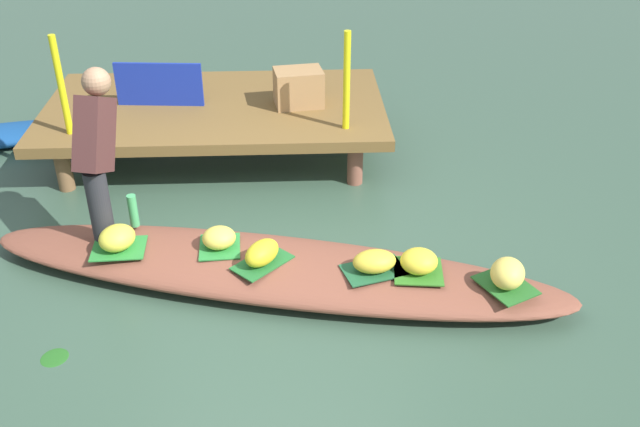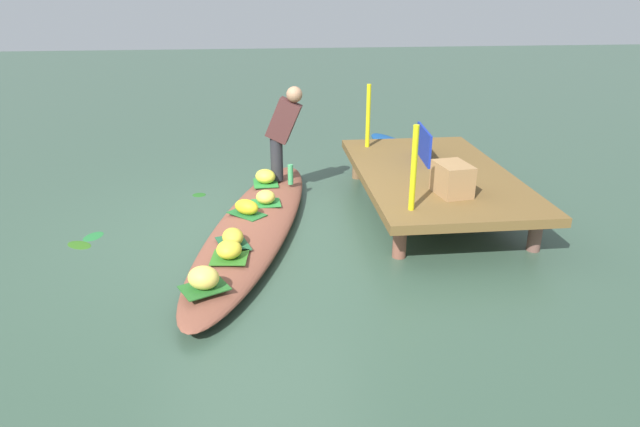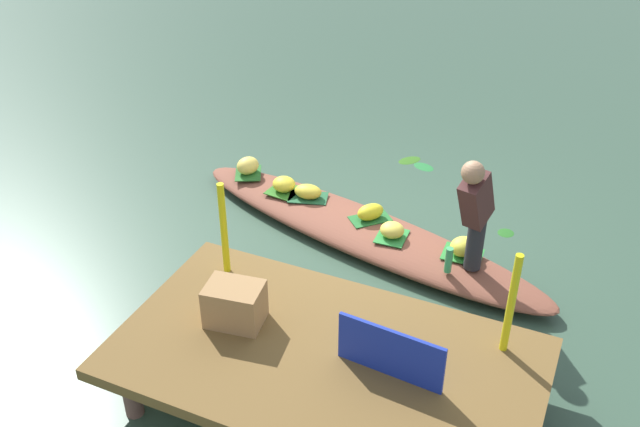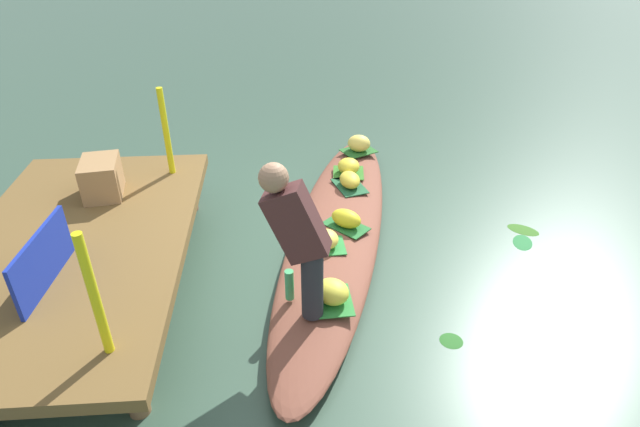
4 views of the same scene
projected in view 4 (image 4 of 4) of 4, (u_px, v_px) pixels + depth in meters
canal_water at (336, 243)px, 5.16m from camera, size 40.00×40.00×0.00m
dock_platform at (74, 250)px, 4.33m from camera, size 3.20×1.80×0.49m
vendor_boat at (336, 233)px, 5.10m from camera, size 4.35×1.81×0.22m
leaf_mat_0 at (332, 301)px, 4.10m from camera, size 0.39×0.32×0.01m
banana_bunch_0 at (332, 292)px, 4.05m from camera, size 0.35×0.36×0.18m
leaf_mat_1 at (346, 226)px, 4.99m from camera, size 0.46×0.46×0.01m
banana_bunch_1 at (346, 219)px, 4.95m from camera, size 0.32×0.35×0.17m
leaf_mat_2 at (348, 173)px, 5.91m from camera, size 0.36×0.37×0.01m
banana_bunch_2 at (349, 166)px, 5.87m from camera, size 0.26×0.24×0.17m
leaf_mat_3 at (359, 151)px, 6.40m from camera, size 0.43×0.47×0.01m
banana_bunch_3 at (359, 143)px, 6.34m from camera, size 0.30×0.33×0.20m
leaf_mat_4 at (350, 186)px, 5.65m from camera, size 0.48×0.38×0.01m
banana_bunch_4 at (350, 180)px, 5.62m from camera, size 0.32×0.24×0.15m
leaf_mat_5 at (326, 246)px, 4.72m from camera, size 0.31×0.35×0.01m
banana_bunch_5 at (326, 239)px, 4.68m from camera, size 0.28×0.26×0.16m
vendor_person at (298, 235)px, 3.64m from camera, size 0.29×0.49×1.22m
water_bottle at (289, 285)px, 4.07m from camera, size 0.07×0.07×0.26m
market_banner at (43, 260)px, 3.77m from camera, size 0.81×0.10×0.41m
railing_post_west at (94, 296)px, 3.09m from camera, size 0.06×0.06×0.87m
railing_post_east at (166, 132)px, 5.13m from camera, size 0.06×0.06×0.87m
produce_crate at (102, 178)px, 4.89m from camera, size 0.48×0.38×0.34m
drifting_plant_0 at (451, 341)px, 4.05m from camera, size 0.23×0.23×0.01m
drifting_plant_1 at (523, 242)px, 5.16m from camera, size 0.32×0.27×0.01m
drifting_plant_2 at (523, 230)px, 5.34m from camera, size 0.33×0.36×0.01m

